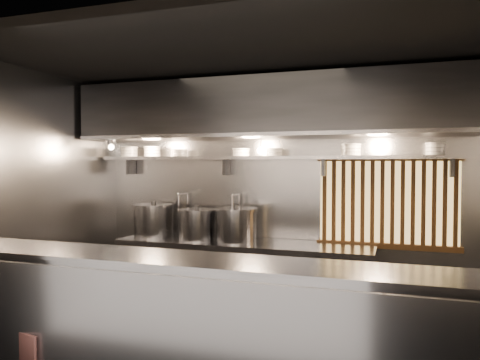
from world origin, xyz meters
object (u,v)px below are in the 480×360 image
Objects in this scene: stock_pot_left at (154,220)px; stock_pot_right at (197,224)px; pendant_bulb at (261,151)px; heat_lamp at (110,142)px; stock_pot_mid at (236,225)px.

stock_pot_left is 0.88× the size of stock_pot_right.
stock_pot_right is at bearing -171.47° from pendant_bulb.
heat_lamp is 1.87× the size of pendant_bulb.
pendant_bulb is 0.33× the size of stock_pot_mid.
heat_lamp is at bearing -167.20° from stock_pot_right.
stock_pot_mid is (-0.27, -0.11, -0.86)m from pendant_bulb.
pendant_bulb is 0.91m from stock_pot_mid.
stock_pot_left reaches higher than stock_pot_mid.
stock_pot_left is 1.13m from stock_pot_mid.
heat_lamp is at bearing -141.40° from stock_pot_left.
heat_lamp is at bearing -170.97° from stock_pot_mid.
pendant_bulb is at bearing 1.03° from stock_pot_left.
pendant_bulb is 0.30× the size of stock_pot_right.
stock_pot_left is 0.64m from stock_pot_right.
heat_lamp is 0.62× the size of stock_pot_mid.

